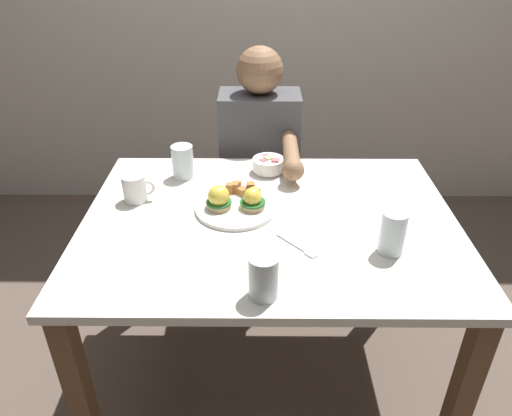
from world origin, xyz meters
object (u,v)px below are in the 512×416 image
at_px(fruit_bowl, 268,165).
at_px(water_glass_extra, 263,279).
at_px(dining_table, 269,246).
at_px(fork, 299,247).
at_px(eggs_benedict_plate, 235,203).
at_px(water_glass_far, 183,163).
at_px(diner_person, 260,162).
at_px(coffee_mug, 135,187).
at_px(water_glass_near, 392,235).

relative_size(fruit_bowl, water_glass_extra, 0.99).
distance_m(dining_table, fork, 0.21).
xyz_separation_m(eggs_benedict_plate, fork, (0.20, -0.22, -0.02)).
relative_size(water_glass_far, diner_person, 0.11).
bearing_deg(fork, coffee_mug, 153.02).
bearing_deg(diner_person, fruit_bowl, -83.62).
xyz_separation_m(dining_table, eggs_benedict_plate, (-0.11, 0.06, 0.13)).
distance_m(coffee_mug, water_glass_extra, 0.65).
xyz_separation_m(dining_table, water_glass_far, (-0.32, 0.29, 0.16)).
distance_m(fruit_bowl, diner_person, 0.30).
distance_m(dining_table, diner_person, 0.60).
height_order(dining_table, fruit_bowl, fruit_bowl).
distance_m(dining_table, eggs_benedict_plate, 0.18).
bearing_deg(water_glass_far, water_glass_extra, -66.05).
bearing_deg(coffee_mug, dining_table, -14.24).
bearing_deg(fruit_bowl, water_glass_extra, -91.93).
bearing_deg(coffee_mug, water_glass_far, 52.23).
relative_size(fruit_bowl, water_glass_far, 0.98).
distance_m(fork, water_glass_near, 0.27).
bearing_deg(water_glass_extra, eggs_benedict_plate, 102.14).
bearing_deg(dining_table, water_glass_extra, -93.59).
height_order(eggs_benedict_plate, water_glass_near, water_glass_near).
height_order(fruit_bowl, water_glass_near, water_glass_near).
xyz_separation_m(fruit_bowl, diner_person, (-0.03, 0.27, -0.12)).
distance_m(fruit_bowl, fork, 0.50).
bearing_deg(eggs_benedict_plate, fruit_bowl, 67.27).
xyz_separation_m(dining_table, diner_person, (-0.03, 0.60, 0.02)).
distance_m(dining_table, fruit_bowl, 0.36).
distance_m(water_glass_near, diner_person, 0.87).
bearing_deg(water_glass_extra, water_glass_far, 113.95).
bearing_deg(coffee_mug, diner_person, 48.92).
bearing_deg(coffee_mug, eggs_benedict_plate, -9.56).
bearing_deg(coffee_mug, water_glass_near, -20.02).
bearing_deg(diner_person, coffee_mug, -131.08).
bearing_deg(coffee_mug, water_glass_extra, -48.24).
distance_m(dining_table, water_glass_far, 0.46).
relative_size(dining_table, fork, 9.43).
xyz_separation_m(dining_table, coffee_mug, (-0.45, 0.11, 0.16)).
height_order(water_glass_near, water_glass_far, water_glass_near).
bearing_deg(fork, water_glass_near, -3.93).
bearing_deg(eggs_benedict_plate, coffee_mug, 170.44).
bearing_deg(diner_person, dining_table, -87.18).
bearing_deg(water_glass_extra, fork, 63.30).
distance_m(water_glass_near, water_glass_extra, 0.41).
bearing_deg(dining_table, fork, -62.44).
bearing_deg(diner_person, water_glass_near, -64.29).
distance_m(coffee_mug, diner_person, 0.66).
height_order(eggs_benedict_plate, water_glass_far, water_glass_far).
distance_m(dining_table, coffee_mug, 0.49).
relative_size(dining_table, diner_person, 1.05).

